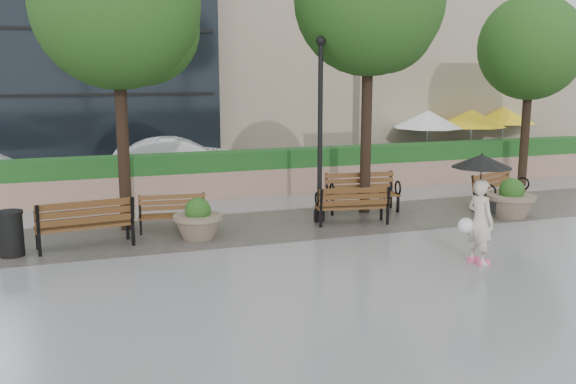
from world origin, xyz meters
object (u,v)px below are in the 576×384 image
object	(u,v)px
bench_0	(86,233)
trash_bin	(11,235)
pedestrian	(480,198)
bench_2	(352,213)
bench_1	(173,221)
planter_left	(198,223)
bench_3	(362,201)
planter_right	(511,202)
car_right	(178,159)
lamppost	(320,141)
bench_4	(499,198)

from	to	relation	value
bench_0	trash_bin	world-z (taller)	bench_0
trash_bin	pedestrian	bearing A→B (deg)	-21.67
bench_0	bench_2	distance (m)	6.31
bench_0	bench_1	bearing A→B (deg)	-163.91
planter_left	bench_0	bearing A→B (deg)	179.77
pedestrian	bench_3	bearing A→B (deg)	-8.89
planter_left	trash_bin	size ratio (longest dim) A/B	1.25
bench_3	planter_right	distance (m)	3.83
trash_bin	car_right	world-z (taller)	car_right
bench_1	bench_2	size ratio (longest dim) A/B	0.88
lamppost	bench_0	bearing A→B (deg)	-173.43
bench_1	lamppost	bearing A→B (deg)	3.18
bench_1	bench_3	xyz separation A→B (m)	(5.13, 0.45, 0.06)
bench_3	car_right	xyz separation A→B (m)	(-3.79, 6.85, 0.41)
bench_1	bench_0	bearing A→B (deg)	-151.18
planter_left	lamppost	distance (m)	3.67
bench_4	pedestrian	xyz separation A→B (m)	(-3.57, -4.08, 1.03)
planter_left	planter_right	size ratio (longest dim) A/B	0.92
bench_4	trash_bin	world-z (taller)	bench_4
planter_right	car_right	xyz separation A→B (m)	(-7.13, 8.70, 0.31)
planter_right	lamppost	world-z (taller)	lamppost
bench_4	pedestrian	size ratio (longest dim) A/B	0.90
planter_left	bench_1	bearing A→B (deg)	117.47
trash_bin	lamppost	distance (m)	7.32
bench_4	bench_0	bearing A→B (deg)	159.65
lamppost	pedestrian	size ratio (longest dim) A/B	2.11
trash_bin	lamppost	xyz separation A→B (m)	(7.10, 0.81, 1.58)
planter_right	bench_0	bearing A→B (deg)	176.94
lamppost	planter_right	bearing A→B (deg)	-14.05
bench_0	lamppost	xyz separation A→B (m)	(5.64, 0.65, 1.71)
planter_left	bench_2	bearing A→B (deg)	2.09
lamppost	bench_4	bearing A→B (deg)	-2.27
bench_2	planter_left	bearing A→B (deg)	11.20
bench_0	planter_right	bearing A→B (deg)	170.31
bench_1	car_right	bearing A→B (deg)	85.64
bench_0	lamppost	world-z (taller)	lamppost
bench_2	bench_3	world-z (taller)	bench_3
bench_3	lamppost	distance (m)	2.36
bench_0	pedestrian	xyz separation A→B (m)	(7.30, -3.64, 0.99)
bench_0	bench_3	size ratio (longest dim) A/B	1.04
bench_0	bench_1	xyz separation A→B (m)	(2.00, 0.84, -0.07)
bench_2	lamppost	size ratio (longest dim) A/B	0.41
bench_2	planter_right	bearing A→B (deg)	179.71
pedestrian	car_right	bearing A→B (deg)	7.70
bench_3	trash_bin	bearing A→B (deg)	-163.79
bench_4	planter_right	size ratio (longest dim) A/B	1.57
lamppost	bench_1	bearing A→B (deg)	177.08
bench_0	planter_right	distance (m)	10.49
trash_bin	car_right	xyz separation A→B (m)	(4.80, 8.30, 0.27)
bench_3	lamppost	bearing A→B (deg)	-150.14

